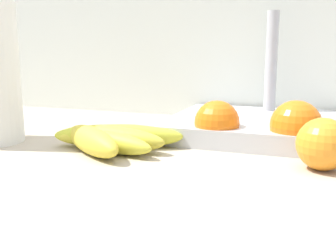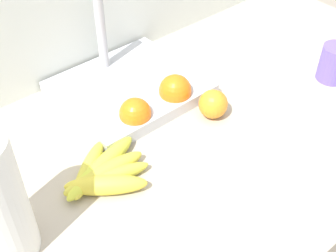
# 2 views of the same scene
# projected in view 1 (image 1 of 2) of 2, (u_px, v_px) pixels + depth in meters

# --- Properties ---
(wall_back) EXTENTS (2.26, 0.06, 1.30)m
(wall_back) POSITION_uv_depth(u_px,v_px,m) (207.00, 199.00, 0.99)
(wall_back) COLOR silver
(wall_back) RESTS_ON ground
(banana_bunch) EXTENTS (0.21, 0.19, 0.04)m
(banana_bunch) POSITION_uv_depth(u_px,v_px,m) (107.00, 138.00, 0.61)
(banana_bunch) COLOR gold
(banana_bunch) RESTS_ON counter
(orange_back_left) EXTENTS (0.08, 0.08, 0.08)m
(orange_back_left) POSITION_uv_depth(u_px,v_px,m) (296.00, 126.00, 0.60)
(orange_back_left) COLOR orange
(orange_back_left) RESTS_ON counter
(orange_back_right) EXTENTS (0.07, 0.07, 0.07)m
(orange_back_right) POSITION_uv_depth(u_px,v_px,m) (217.00, 123.00, 0.64)
(orange_back_right) COLOR orange
(orange_back_right) RESTS_ON counter
(orange_right) EXTENTS (0.07, 0.07, 0.07)m
(orange_right) POSITION_uv_depth(u_px,v_px,m) (323.00, 144.00, 0.51)
(orange_right) COLOR orange
(orange_right) RESTS_ON counter
(sink_basin) EXTENTS (0.33, 0.29, 0.23)m
(sink_basin) POSITION_uv_depth(u_px,v_px,m) (263.00, 124.00, 0.73)
(sink_basin) COLOR #B7BABF
(sink_basin) RESTS_ON counter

